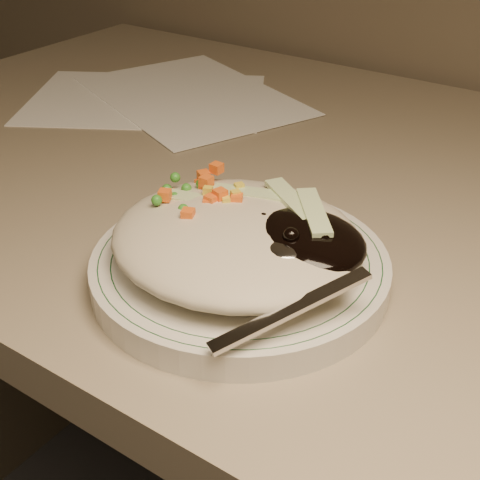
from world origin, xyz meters
The scene contains 5 objects.
desk centered at (0.00, 1.38, 0.54)m, with size 1.40×0.70×0.74m.
plate centered at (-0.06, 1.18, 0.75)m, with size 0.23×0.23×0.02m, color silver.
plate_rim centered at (-0.06, 1.18, 0.76)m, with size 0.22×0.22×0.00m.
meal centered at (-0.06, 1.18, 0.78)m, with size 0.21×0.19×0.05m.
papers centered at (-0.38, 1.47, 0.74)m, with size 0.40×0.36×0.00m.
Camera 1 is at (0.18, 0.83, 1.04)m, focal length 50.00 mm.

